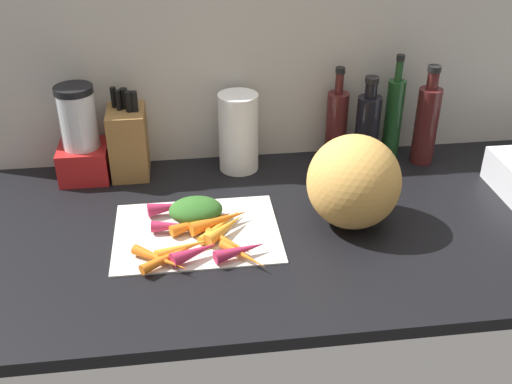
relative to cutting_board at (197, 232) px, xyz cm
name	(u,v)px	position (x,y,z in cm)	size (l,w,h in cm)	color
ground_plane	(304,225)	(26.55, 2.32, -1.90)	(170.00, 80.00, 3.00)	black
wall_back	(281,54)	(26.55, 40.82, 29.60)	(170.00, 3.00, 60.00)	#BCB7AD
cutting_board	(197,232)	(0.00, 0.00, 0.00)	(39.10, 29.37, 0.80)	beige
carrot_0	(220,220)	(5.63, 1.15, 2.12)	(3.43, 3.43, 15.53)	orange
carrot_1	(185,247)	(-3.04, -8.43, 1.72)	(2.65, 2.65, 13.45)	orange
carrot_2	(170,207)	(-6.22, 8.76, 2.10)	(3.39, 3.39, 10.92)	#B2264C
carrot_3	(176,254)	(-5.02, -10.34, 1.61)	(2.41, 2.41, 17.96)	orange
carrot_4	(222,224)	(6.00, 0.24, 1.48)	(2.17, 2.17, 16.65)	orange
carrot_5	(243,255)	(9.75, -12.64, 1.44)	(2.08, 2.08, 13.36)	orange
carrot_6	(174,226)	(-5.22, 0.40, 1.84)	(2.88, 2.88, 10.76)	#B2264C
carrot_7	(203,222)	(1.60, 1.58, 1.77)	(2.74, 2.74, 16.60)	orange
carrot_8	(161,259)	(-8.28, -12.06, 1.60)	(2.40, 2.40, 14.92)	orange
carrot_9	(241,250)	(9.33, -11.44, 1.94)	(3.08, 3.08, 12.37)	#B2264C
carrot_10	(230,243)	(7.20, -7.48, 1.47)	(2.15, 2.15, 13.86)	orange
carrot_11	(195,252)	(-0.82, -11.00, 2.08)	(3.36, 3.36, 11.22)	#B2264C
carrot_12	(225,228)	(6.61, -2.10, 1.95)	(3.10, 3.10, 13.20)	orange
carrot_greens_pile	(196,210)	(0.09, 4.81, 3.16)	(13.03, 10.02, 5.51)	#2D6023
winter_squash	(354,182)	(37.47, -0.02, 10.98)	(22.32, 21.92, 22.76)	gold
knife_block	(129,140)	(-16.75, 33.29, 9.48)	(9.99, 14.54, 24.49)	olive
blender_appliance	(81,140)	(-29.13, 32.00, 11.02)	(13.20, 13.20, 26.47)	red
paper_towel_roll	(238,132)	(13.42, 31.82, 10.70)	(10.98, 10.98, 22.20)	white
bottle_0	(336,124)	(41.89, 34.57, 10.38)	(6.16, 6.16, 27.55)	#471919
bottle_1	(367,128)	(49.65, 30.17, 10.65)	(6.78, 6.78, 26.07)	black
bottle_2	(393,118)	(57.85, 32.62, 12.20)	(5.01, 5.01, 31.02)	#19421E
bottle_3	(426,123)	(66.46, 29.29, 11.68)	(6.54, 6.54, 28.68)	#471919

